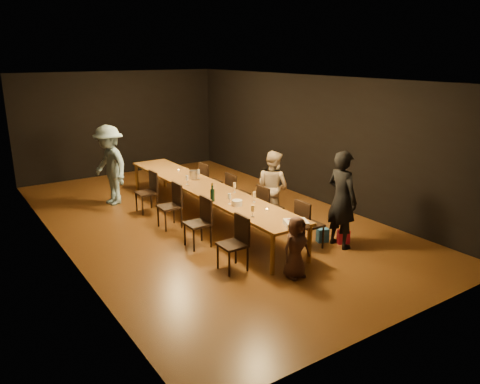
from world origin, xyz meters
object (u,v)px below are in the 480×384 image
woman_tan (273,187)px  man_blue (110,165)px  plate_stack (237,203)px  champagne_bottle (212,192)px  ice_bucket (193,175)px  chair_left_2 (169,206)px  chair_right_1 (270,207)px  child (296,247)px  chair_right_2 (238,193)px  chair_left_3 (146,192)px  chair_right_3 (211,181)px  chair_left_0 (233,244)px  table (205,189)px  chair_left_1 (197,223)px  chair_right_0 (310,224)px  woman_birthday (342,199)px  birthday_cake (296,223)px

woman_tan → man_blue: size_ratio=0.82×
plate_stack → champagne_bottle: (-0.24, 0.50, 0.13)m
plate_stack → ice_bucket: (0.24, 2.17, 0.04)m
chair_left_2 → woman_tan: woman_tan is taller
chair_right_1 → ice_bucket: bearing=-158.2°
child → champagne_bottle: size_ratio=2.85×
chair_right_2 → chair_left_3: bearing=-125.2°
chair_right_3 → ice_bucket: size_ratio=4.71×
chair_left_3 → chair_left_0: bearing=-180.0°
chair_left_2 → table: bearing=-90.0°
plate_stack → chair_left_0: bearing=-127.3°
table → chair_left_1: chair_left_1 is taller
chair_right_0 → chair_left_1: bearing=-125.2°
chair_left_3 → chair_right_2: bearing=-125.2°
woman_birthday → man_blue: bearing=28.2°
chair_right_0 → chair_right_2: bearing=180.0°
plate_stack → chair_left_3: bearing=104.7°
table → birthday_cake: birthday_cake is taller
chair_right_0 → chair_left_3: bearing=-154.7°
chair_left_0 → plate_stack: (0.70, 0.92, 0.34)m
champagne_bottle → chair_right_3: bearing=60.4°
child → champagne_bottle: champagne_bottle is taller
man_blue → table: bearing=21.3°
chair_left_0 → child: 1.05m
child → chair_right_3: bearing=77.7°
champagne_bottle → child: bearing=-83.6°
chair_right_3 → chair_left_1: bearing=-35.3°
chair_right_2 → champagne_bottle: 1.64m
chair_right_3 → chair_left_0: same height
chair_right_1 → chair_left_3: same height
chair_left_2 → plate_stack: bearing=-154.6°
chair_right_2 → child: (-0.99, -3.18, 0.05)m
chair_right_2 → chair_right_0: bearing=-0.0°
table → man_blue: (-1.30, 2.23, 0.25)m
chair_right_3 → plate_stack: bearing=-20.4°
chair_left_1 → birthday_cake: (0.93, -1.70, 0.33)m
chair_left_0 → chair_left_3: 3.60m
chair_right_1 → chair_right_2: size_ratio=1.00×
woman_birthday → woman_tan: bearing=6.8°
chair_right_2 → champagne_bottle: bearing=-51.7°
chair_right_2 → chair_left_0: (-1.70, -2.40, 0.00)m
child → birthday_cake: (0.22, 0.28, 0.28)m
chair_left_3 → woman_tan: (2.00, -2.09, 0.31)m
chair_left_3 → plate_stack: bearing=-165.3°
chair_right_2 → chair_left_1: bearing=-54.8°
chair_left_3 → birthday_cake: bearing=-167.2°
chair_right_1 → woman_birthday: 1.62m
table → chair_right_0: chair_right_0 is taller
chair_left_2 → champagne_bottle: 1.18m
chair_left_2 → champagne_bottle: size_ratio=2.58×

